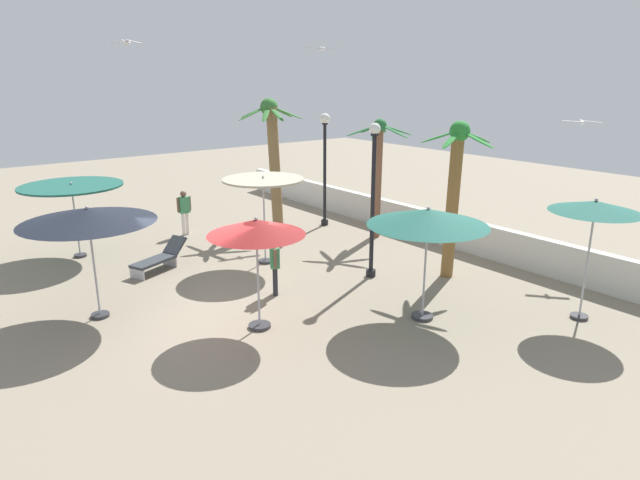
{
  "coord_description": "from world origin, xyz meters",
  "views": [
    {
      "loc": [
        11.07,
        -5.45,
        5.64
      ],
      "look_at": [
        0.0,
        3.18,
        1.4
      ],
      "focal_mm": 30.95,
      "sensor_mm": 36.0,
      "label": 1
    }
  ],
  "objects_px": {
    "patio_umbrella_4": "(71,188)",
    "palm_tree_0": "(378,163)",
    "patio_umbrella_5": "(595,208)",
    "lamp_post_1": "(325,156)",
    "guest_0": "(275,262)",
    "seagull_2": "(582,122)",
    "lamp_post_0": "(373,194)",
    "patio_umbrella_0": "(256,229)",
    "seagull_0": "(126,42)",
    "patio_umbrella_3": "(428,218)",
    "patio_umbrella_1": "(263,184)",
    "lounge_chair_0": "(160,258)",
    "palm_tree_1": "(455,184)",
    "palm_tree_2": "(273,149)",
    "seagull_1": "(322,48)",
    "guest_1": "(184,208)"
  },
  "relations": [
    {
      "from": "patio_umbrella_4",
      "to": "lamp_post_0",
      "type": "distance_m",
      "value": 9.37
    },
    {
      "from": "patio_umbrella_4",
      "to": "seagull_2",
      "type": "distance_m",
      "value": 15.59
    },
    {
      "from": "palm_tree_1",
      "to": "guest_0",
      "type": "relative_size",
      "value": 2.88
    },
    {
      "from": "palm_tree_2",
      "to": "seagull_1",
      "type": "relative_size",
      "value": 3.5
    },
    {
      "from": "patio_umbrella_3",
      "to": "seagull_2",
      "type": "xyz_separation_m",
      "value": [
        -0.23,
        6.87,
        1.79
      ]
    },
    {
      "from": "guest_0",
      "to": "seagull_0",
      "type": "height_order",
      "value": "seagull_0"
    },
    {
      "from": "patio_umbrella_1",
      "to": "guest_1",
      "type": "bearing_deg",
      "value": -172.14
    },
    {
      "from": "patio_umbrella_4",
      "to": "palm_tree_0",
      "type": "height_order",
      "value": "palm_tree_0"
    },
    {
      "from": "lamp_post_0",
      "to": "seagull_2",
      "type": "height_order",
      "value": "lamp_post_0"
    },
    {
      "from": "lounge_chair_0",
      "to": "guest_0",
      "type": "distance_m",
      "value": 4.12
    },
    {
      "from": "patio_umbrella_0",
      "to": "palm_tree_1",
      "type": "bearing_deg",
      "value": 85.24
    },
    {
      "from": "patio_umbrella_1",
      "to": "lamp_post_0",
      "type": "height_order",
      "value": "lamp_post_0"
    },
    {
      "from": "patio_umbrella_1",
      "to": "palm_tree_1",
      "type": "bearing_deg",
      "value": 39.11
    },
    {
      "from": "patio_umbrella_3",
      "to": "lounge_chair_0",
      "type": "relative_size",
      "value": 1.44
    },
    {
      "from": "patio_umbrella_0",
      "to": "seagull_0",
      "type": "bearing_deg",
      "value": -179.73
    },
    {
      "from": "patio_umbrella_1",
      "to": "lamp_post_0",
      "type": "distance_m",
      "value": 3.4
    },
    {
      "from": "lamp_post_0",
      "to": "lounge_chair_0",
      "type": "xyz_separation_m",
      "value": [
        -4.28,
        -4.61,
        -2.05
      ]
    },
    {
      "from": "patio_umbrella_1",
      "to": "palm_tree_1",
      "type": "relative_size",
      "value": 0.61
    },
    {
      "from": "lamp_post_0",
      "to": "guest_0",
      "type": "height_order",
      "value": "lamp_post_0"
    },
    {
      "from": "patio_umbrella_3",
      "to": "seagull_1",
      "type": "xyz_separation_m",
      "value": [
        -8.75,
        3.82,
        4.05
      ]
    },
    {
      "from": "patio_umbrella_4",
      "to": "lamp_post_1",
      "type": "bearing_deg",
      "value": 78.23
    },
    {
      "from": "lamp_post_1",
      "to": "palm_tree_0",
      "type": "bearing_deg",
      "value": 10.78
    },
    {
      "from": "patio_umbrella_4",
      "to": "lamp_post_1",
      "type": "distance_m",
      "value": 8.81
    },
    {
      "from": "palm_tree_0",
      "to": "lamp_post_1",
      "type": "height_order",
      "value": "lamp_post_1"
    },
    {
      "from": "patio_umbrella_1",
      "to": "patio_umbrella_4",
      "type": "bearing_deg",
      "value": -133.41
    },
    {
      "from": "lamp_post_1",
      "to": "patio_umbrella_0",
      "type": "bearing_deg",
      "value": -47.86
    },
    {
      "from": "lamp_post_0",
      "to": "patio_umbrella_0",
      "type": "bearing_deg",
      "value": -78.39
    },
    {
      "from": "patio_umbrella_0",
      "to": "patio_umbrella_1",
      "type": "height_order",
      "value": "patio_umbrella_1"
    },
    {
      "from": "lamp_post_0",
      "to": "patio_umbrella_4",
      "type": "bearing_deg",
      "value": -139.01
    },
    {
      "from": "palm_tree_0",
      "to": "patio_umbrella_5",
      "type": "bearing_deg",
      "value": -6.64
    },
    {
      "from": "patio_umbrella_0",
      "to": "patio_umbrella_4",
      "type": "distance_m",
      "value": 8.17
    },
    {
      "from": "guest_0",
      "to": "seagull_2",
      "type": "bearing_deg",
      "value": 70.24
    },
    {
      "from": "patio_umbrella_5",
      "to": "lamp_post_1",
      "type": "distance_m",
      "value": 10.49
    },
    {
      "from": "seagull_2",
      "to": "palm_tree_1",
      "type": "bearing_deg",
      "value": -106.59
    },
    {
      "from": "patio_umbrella_3",
      "to": "patio_umbrella_1",
      "type": "bearing_deg",
      "value": -172.35
    },
    {
      "from": "patio_umbrella_1",
      "to": "seagull_2",
      "type": "relative_size",
      "value": 2.87
    },
    {
      "from": "palm_tree_2",
      "to": "seagull_2",
      "type": "bearing_deg",
      "value": 30.82
    },
    {
      "from": "guest_1",
      "to": "seagull_1",
      "type": "height_order",
      "value": "seagull_1"
    },
    {
      "from": "guest_0",
      "to": "patio_umbrella_1",
      "type": "bearing_deg",
      "value": 153.2
    },
    {
      "from": "patio_umbrella_3",
      "to": "seagull_2",
      "type": "distance_m",
      "value": 7.1
    },
    {
      "from": "guest_1",
      "to": "seagull_0",
      "type": "relative_size",
      "value": 1.53
    },
    {
      "from": "palm_tree_2",
      "to": "guest_1",
      "type": "distance_m",
      "value": 3.87
    },
    {
      "from": "palm_tree_1",
      "to": "lamp_post_0",
      "type": "xyz_separation_m",
      "value": [
        -1.4,
        -1.76,
        -0.29
      ]
    },
    {
      "from": "lounge_chair_0",
      "to": "seagull_0",
      "type": "xyz_separation_m",
      "value": [
        -1.73,
        0.23,
        6.13
      ]
    },
    {
      "from": "patio_umbrella_0",
      "to": "seagull_2",
      "type": "xyz_separation_m",
      "value": [
        1.74,
        10.23,
        1.9
      ]
    },
    {
      "from": "palm_tree_2",
      "to": "lamp_post_1",
      "type": "distance_m",
      "value": 1.98
    },
    {
      "from": "patio_umbrella_0",
      "to": "lounge_chair_0",
      "type": "height_order",
      "value": "patio_umbrella_0"
    },
    {
      "from": "palm_tree_0",
      "to": "guest_0",
      "type": "xyz_separation_m",
      "value": [
        2.31,
        -5.88,
        -1.74
      ]
    },
    {
      "from": "patio_umbrella_3",
      "to": "patio_umbrella_4",
      "type": "distance_m",
      "value": 11.2
    },
    {
      "from": "patio_umbrella_0",
      "to": "patio_umbrella_4",
      "type": "height_order",
      "value": "patio_umbrella_0"
    }
  ]
}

